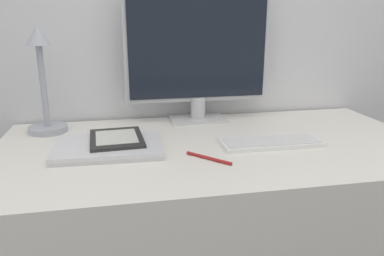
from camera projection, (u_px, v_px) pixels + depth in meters
name	position (u px, v px, depth m)	size (l,w,h in m)	color
desk	(214.00, 245.00, 1.25)	(1.32, 0.68, 0.72)	silver
monitor	(198.00, 49.00, 1.32)	(0.52, 0.11, 0.50)	#B7B7BC
keyboard	(271.00, 142.00, 1.13)	(0.31, 0.11, 0.01)	silver
laptop	(109.00, 147.00, 1.08)	(0.31, 0.23, 0.02)	#BCBCC1
ereader	(117.00, 138.00, 1.11)	(0.16, 0.20, 0.01)	black
desk_lamp	(43.00, 80.00, 1.21)	(0.13, 0.13, 0.35)	#999EA8
pen	(209.00, 158.00, 1.01)	(0.10, 0.11, 0.01)	maroon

